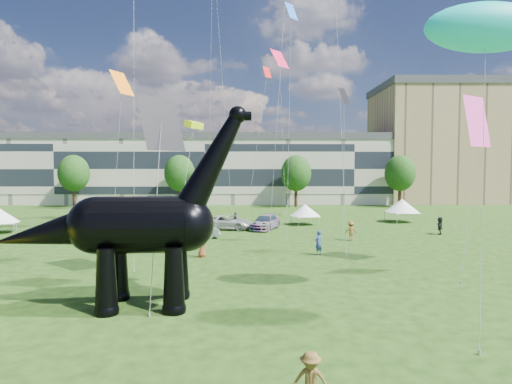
{
  "coord_description": "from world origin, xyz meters",
  "views": [
    {
      "loc": [
        -0.09,
        -20.38,
        6.54
      ],
      "look_at": [
        0.37,
        8.0,
        5.0
      ],
      "focal_mm": 30.0,
      "sensor_mm": 36.0,
      "label": 1
    }
  ],
  "objects": [
    {
      "name": "tree_far_right",
      "position": [
        26.0,
        53.0,
        6.29
      ],
      "size": [
        5.2,
        5.2,
        9.44
      ],
      "color": "#382314",
      "rests_on": "ground"
    },
    {
      "name": "tree_mid_right",
      "position": [
        8.0,
        53.0,
        6.29
      ],
      "size": [
        5.2,
        5.2,
        9.44
      ],
      "color": "#382314",
      "rests_on": "ground"
    },
    {
      "name": "car_grey",
      "position": [
        -5.34,
        19.36,
        0.81
      ],
      "size": [
        5.2,
        3.0,
        1.62
      ],
      "primitive_type": "imported",
      "rotation": [
        0.0,
        0.0,
        1.85
      ],
      "color": "gray",
      "rests_on": "ground"
    },
    {
      "name": "tree_mid_left",
      "position": [
        -12.0,
        53.0,
        6.29
      ],
      "size": [
        5.2,
        5.2,
        9.44
      ],
      "color": "#382314",
      "rests_on": "ground"
    },
    {
      "name": "car_white",
      "position": [
        -2.41,
        25.56,
        0.76
      ],
      "size": [
        5.9,
        3.63,
        1.53
      ],
      "primitive_type": "imported",
      "rotation": [
        0.0,
        0.0,
        1.36
      ],
      "color": "silver",
      "rests_on": "ground"
    },
    {
      "name": "car_silver",
      "position": [
        -16.51,
        20.45,
        0.71
      ],
      "size": [
        2.97,
        4.5,
        1.42
      ],
      "primitive_type": "imported",
      "rotation": [
        0.0,
        0.0,
        0.34
      ],
      "color": "#AAA9AE",
      "rests_on": "ground"
    },
    {
      "name": "car_dark",
      "position": [
        1.65,
        25.51,
        0.77
      ],
      "size": [
        3.91,
        5.73,
        1.54
      ],
      "primitive_type": "imported",
      "rotation": [
        0.0,
        0.0,
        -0.37
      ],
      "color": "#595960",
      "rests_on": "ground"
    },
    {
      "name": "gazebo_far",
      "position": [
        18.73,
        31.66,
        1.99
      ],
      "size": [
        4.73,
        4.73,
        2.83
      ],
      "rotation": [
        0.0,
        0.0,
        0.18
      ],
      "color": "white",
      "rests_on": "ground"
    },
    {
      "name": "apartment_block",
      "position": [
        40.0,
        65.0,
        11.0
      ],
      "size": [
        28.0,
        18.0,
        22.0
      ],
      "primitive_type": "cube",
      "color": "tan",
      "rests_on": "ground"
    },
    {
      "name": "visitors",
      "position": [
        -1.97,
        15.93,
        0.87
      ],
      "size": [
        48.47,
        36.77,
        1.86
      ],
      "color": "brown",
      "rests_on": "ground"
    },
    {
      "name": "terrace_row",
      "position": [
        -8.0,
        62.0,
        6.0
      ],
      "size": [
        78.0,
        11.0,
        12.0
      ],
      "primitive_type": "cube",
      "color": "beige",
      "rests_on": "ground"
    },
    {
      "name": "ground",
      "position": [
        0.0,
        0.0,
        0.0
      ],
      "size": [
        220.0,
        220.0,
        0.0
      ],
      "primitive_type": "plane",
      "color": "#16330C",
      "rests_on": "ground"
    },
    {
      "name": "gazebo_left",
      "position": [
        -25.44,
        23.26,
        1.77
      ],
      "size": [
        4.76,
        4.76,
        2.52
      ],
      "rotation": [
        0.0,
        0.0,
        0.42
      ],
      "color": "white",
      "rests_on": "ground"
    },
    {
      "name": "gazebo_near",
      "position": [
        6.47,
        29.35,
        1.69
      ],
      "size": [
        4.21,
        4.21,
        2.41
      ],
      "rotation": [
        0.0,
        0.0,
        0.25
      ],
      "color": "white",
      "rests_on": "ground"
    },
    {
      "name": "dinosaur_sculpture",
      "position": [
        -5.6,
        -0.22,
        3.73
      ],
      "size": [
        12.1,
        3.47,
        9.89
      ],
      "rotation": [
        0.0,
        0.0,
        0.06
      ],
      "color": "black",
      "rests_on": "ground"
    },
    {
      "name": "tree_far_left",
      "position": [
        -30.0,
        53.0,
        6.29
      ],
      "size": [
        5.2,
        5.2,
        9.44
      ],
      "color": "#382314",
      "rests_on": "ground"
    }
  ]
}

